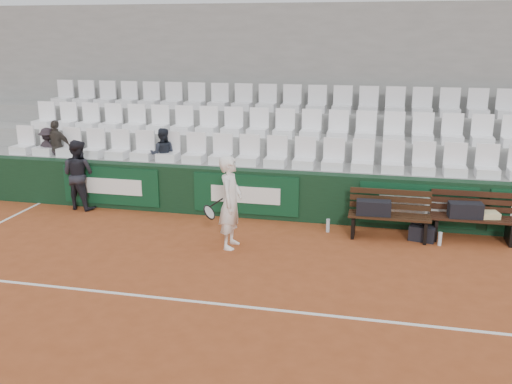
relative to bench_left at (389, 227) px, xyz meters
name	(u,v)px	position (x,y,z in m)	size (l,w,h in m)	color
ground	(196,302)	(-2.68, -3.31, -0.23)	(80.00, 80.00, 0.00)	#994722
court_baseline	(196,302)	(-2.68, -3.31, -0.22)	(18.00, 0.06, 0.01)	white
back_barrier	(260,194)	(-2.61, 0.69, 0.28)	(18.00, 0.34, 1.00)	#10311B
grandstand_tier_front	(263,186)	(-2.68, 1.32, 0.28)	(18.00, 0.95, 1.00)	gray
grandstand_tier_mid	(272,166)	(-2.68, 2.27, 0.50)	(18.00, 0.95, 1.45)	gray
grandstand_tier_back	(279,149)	(-2.68, 3.22, 0.72)	(18.00, 0.95, 1.90)	gray
grandstand_rear_wall	(284,95)	(-2.68, 3.84, 1.98)	(18.00, 0.30, 4.40)	gray
seat_row_front	(262,151)	(-2.68, 1.14, 1.09)	(11.90, 0.44, 0.63)	white
seat_row_mid	(271,123)	(-2.68, 2.09, 1.54)	(11.90, 0.44, 0.63)	white
seat_row_back	(279,98)	(-2.68, 3.04, 1.99)	(11.90, 0.44, 0.63)	silver
bench_left	(389,227)	(0.00, 0.00, 0.00)	(1.50, 0.56, 0.45)	#351D10
bench_right	(472,229)	(1.50, 0.21, 0.00)	(1.50, 0.56, 0.45)	#34190F
sports_bag_left	(374,208)	(-0.30, -0.04, 0.36)	(0.63, 0.27, 0.27)	black
sports_bag_right	(465,210)	(1.35, 0.17, 0.36)	(0.60, 0.28, 0.28)	black
towel	(487,215)	(1.75, 0.24, 0.28)	(0.39, 0.28, 0.11)	beige
sports_bag_ground	(422,233)	(0.61, 0.01, -0.08)	(0.46, 0.28, 0.28)	black
water_bottle_near	(328,226)	(-1.14, 0.08, -0.10)	(0.07, 0.07, 0.26)	silver
water_bottle_far	(440,239)	(0.91, -0.19, -0.10)	(0.07, 0.07, 0.25)	silver
tennis_player	(231,202)	(-2.76, -1.08, 0.61)	(0.70, 0.62, 1.67)	white
ball_kid	(78,175)	(-6.57, 0.43, 0.54)	(0.74, 0.58, 1.52)	black
spectator_a	(47,131)	(-7.73, 1.19, 1.31)	(0.69, 0.40, 1.07)	black
spectator_b	(55,128)	(-7.51, 1.19, 1.40)	(0.73, 0.30, 1.24)	#36302B
spectator_c	(162,134)	(-4.92, 1.19, 1.35)	(0.56, 0.44, 1.16)	#1F232E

